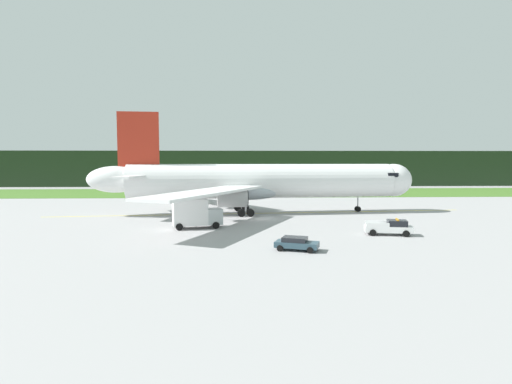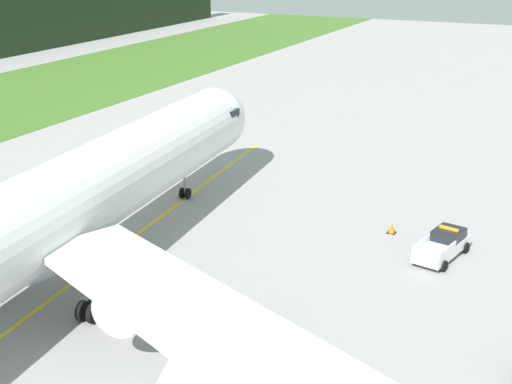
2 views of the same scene
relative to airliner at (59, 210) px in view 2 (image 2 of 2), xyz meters
name	(u,v)px [view 2 (image 2 of 2)]	position (x,y,z in m)	size (l,w,h in m)	color
ground	(155,304)	(0.53, -6.16, -5.18)	(320.00, 320.00, 0.00)	#989697
taxiway_centerline_main	(73,282)	(0.75, 0.07, -5.18)	(68.87, 0.30, 0.01)	yellow
airliner	(59,210)	(0.00, 0.00, 0.00)	(53.53, 51.24, 16.24)	white
ops_pickup_truck	(443,245)	(14.52, -20.21, -4.28)	(5.65, 3.10, 1.94)	white
apron_cone	(392,228)	(17.18, -15.96, -4.79)	(0.64, 0.64, 0.80)	black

